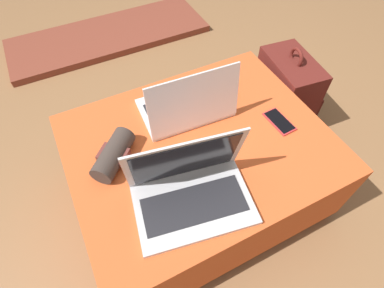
% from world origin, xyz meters
% --- Properties ---
extents(ground_plane, '(14.00, 14.00, 0.00)m').
position_xyz_m(ground_plane, '(0.00, 0.00, 0.00)').
color(ground_plane, olive).
extents(ottoman, '(0.97, 0.78, 0.39)m').
position_xyz_m(ottoman, '(0.00, 0.00, 0.19)').
color(ottoman, maroon).
rests_on(ottoman, ground_plane).
extents(laptop_near, '(0.41, 0.31, 0.25)m').
position_xyz_m(laptop_near, '(-0.13, -0.19, 0.44)').
color(laptop_near, silver).
rests_on(laptop_near, ottoman).
extents(laptop_far, '(0.36, 0.26, 0.25)m').
position_xyz_m(laptop_far, '(0.02, 0.15, 0.44)').
color(laptop_far, silver).
rests_on(laptop_far, ottoman).
extents(cell_phone, '(0.07, 0.14, 0.01)m').
position_xyz_m(cell_phone, '(0.33, -0.05, 0.39)').
color(cell_phone, red).
rests_on(cell_phone, ottoman).
extents(backpack, '(0.28, 0.34, 0.47)m').
position_xyz_m(backpack, '(0.63, 0.21, 0.19)').
color(backpack, '#5B1E19').
rests_on(backpack, ground_plane).
extents(wrist_brace, '(0.19, 0.19, 0.08)m').
position_xyz_m(wrist_brace, '(-0.31, 0.06, 0.43)').
color(wrist_brace, '#3D332D').
rests_on(wrist_brace, ottoman).
extents(fireplace_hearth, '(1.40, 0.50, 0.04)m').
position_xyz_m(fireplace_hearth, '(0.00, 1.42, 0.02)').
color(fireplace_hearth, brown).
rests_on(fireplace_hearth, ground_plane).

